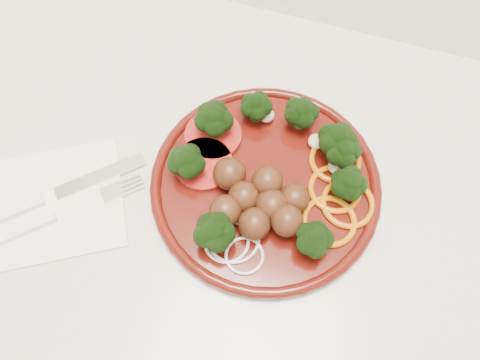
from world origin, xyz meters
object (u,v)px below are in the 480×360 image
(plate, at_px, (269,179))
(napkin, at_px, (61,201))
(fork, at_px, (41,221))
(knife, at_px, (38,201))

(plate, bearing_deg, napkin, -157.03)
(plate, height_order, fork, plate)
(plate, relative_size, napkin, 1.91)
(knife, height_order, fork, knife)
(plate, distance_m, knife, 0.28)
(fork, bearing_deg, knife, 83.00)
(knife, bearing_deg, napkin, -22.66)
(napkin, bearing_deg, fork, -102.27)
(plate, relative_size, fork, 1.92)
(napkin, distance_m, knife, 0.03)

